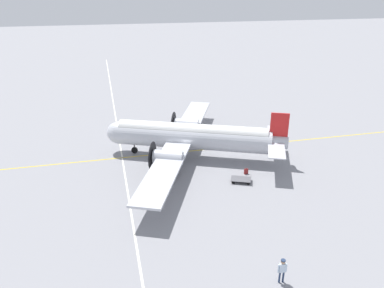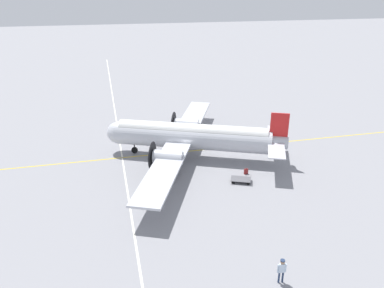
# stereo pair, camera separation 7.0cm
# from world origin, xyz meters

# --- Properties ---
(ground_plane) EXTENTS (300.00, 300.00, 0.00)m
(ground_plane) POSITION_xyz_m (0.00, 0.00, 0.00)
(ground_plane) COLOR gray
(apron_line_eastwest) EXTENTS (120.00, 0.16, 0.01)m
(apron_line_eastwest) POSITION_xyz_m (0.00, 1.67, 0.00)
(apron_line_eastwest) COLOR gold
(apron_line_eastwest) RESTS_ON ground_plane
(apron_line_northsouth) EXTENTS (0.16, 120.00, 0.01)m
(apron_line_northsouth) POSITION_xyz_m (-7.26, 0.00, 0.00)
(apron_line_northsouth) COLOR silver
(apron_line_northsouth) RESTS_ON ground_plane
(airliner_main) EXTENTS (18.93, 25.66, 5.49)m
(airliner_main) POSITION_xyz_m (-0.35, 0.15, 2.43)
(airliner_main) COLOR silver
(airliner_main) RESTS_ON ground_plane
(crew_foreground) EXTENTS (0.58, 0.32, 1.73)m
(crew_foreground) POSITION_xyz_m (1.10, -18.98, 1.08)
(crew_foreground) COLOR navy
(crew_foreground) RESTS_ON ground_plane
(suitcase_near_door) EXTENTS (0.38, 0.17, 0.58)m
(suitcase_near_door) POSITION_xyz_m (4.24, -4.89, 0.27)
(suitcase_near_door) COLOR maroon
(suitcase_near_door) RESTS_ON ground_plane
(baggage_cart) EXTENTS (2.17, 1.81, 0.56)m
(baggage_cart) POSITION_xyz_m (3.22, -6.30, 0.28)
(baggage_cart) COLOR #56565B
(baggage_cart) RESTS_ON ground_plane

